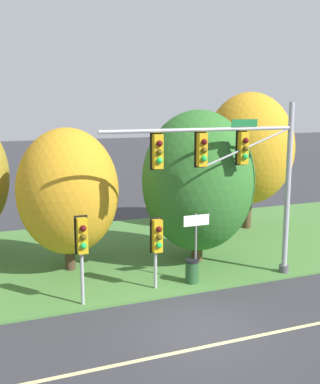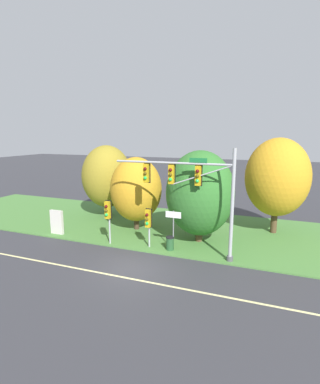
{
  "view_description": "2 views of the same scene",
  "coord_description": "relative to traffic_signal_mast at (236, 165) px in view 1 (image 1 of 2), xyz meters",
  "views": [
    {
      "loc": [
        -6.51,
        -12.79,
        7.05
      ],
      "look_at": [
        0.16,
        3.92,
        3.69
      ],
      "focal_mm": 45.0,
      "sensor_mm": 36.0,
      "label": 1
    },
    {
      "loc": [
        7.64,
        -14.87,
        7.88
      ],
      "look_at": [
        0.3,
        3.97,
        3.93
      ],
      "focal_mm": 28.0,
      "sensor_mm": 36.0,
      "label": 2
    }
  ],
  "objects": [
    {
      "name": "trash_bin",
      "position": [
        -1.61,
        0.35,
        -4.12
      ],
      "size": [
        0.56,
        0.56,
        0.93
      ],
      "color": "#234C28",
      "rests_on": "grass_verge"
    },
    {
      "name": "tree_mid_verge",
      "position": [
        4.89,
        6.82,
        -0.14
      ],
      "size": [
        4.87,
        4.87,
        7.51
      ],
      "color": "#4C3823",
      "rests_on": "grass_verge"
    },
    {
      "name": "tree_left_of_mast",
      "position": [
        -5.72,
        3.65,
        -1.24
      ],
      "size": [
        4.18,
        4.18,
        5.96
      ],
      "color": "#423021",
      "rests_on": "grass_verge"
    },
    {
      "name": "ground_plane",
      "position": [
        -2.88,
        -2.99,
        -4.69
      ],
      "size": [
        160.0,
        160.0,
        0.0
      ],
      "primitive_type": "plane",
      "color": "#333338"
    },
    {
      "name": "tree_behind_signpost",
      "position": [
        -0.21,
        2.76,
        -1.01
      ],
      "size": [
        4.9,
        4.9,
        6.65
      ],
      "color": "#4C3823",
      "rests_on": "grass_verge"
    },
    {
      "name": "pedestrian_signal_near_kerb",
      "position": [
        -3.14,
        0.17,
        -2.62
      ],
      "size": [
        0.46,
        0.55,
        2.77
      ],
      "color": "#9EA0A5",
      "rests_on": "grass_verge"
    },
    {
      "name": "pedestrian_signal_further_along",
      "position": [
        -6.04,
        -0.26,
        -2.26
      ],
      "size": [
        0.46,
        0.55,
        3.2
      ],
      "color": "#9EA0A5",
      "rests_on": "grass_verge"
    },
    {
      "name": "lane_stripe",
      "position": [
        -2.88,
        -4.19,
        -4.68
      ],
      "size": [
        36.0,
        0.16,
        0.01
      ],
      "primitive_type": "cube",
      "color": "beige",
      "rests_on": "ground"
    },
    {
      "name": "traffic_signal_mast",
      "position": [
        0.0,
        0.0,
        0.0
      ],
      "size": [
        7.98,
        0.49,
        6.96
      ],
      "color": "#9EA0A5",
      "rests_on": "grass_verge"
    },
    {
      "name": "route_sign_post",
      "position": [
        -1.42,
        0.44,
        -2.73
      ],
      "size": [
        1.08,
        0.08,
        2.74
      ],
      "color": "slate",
      "rests_on": "grass_verge"
    },
    {
      "name": "grass_verge",
      "position": [
        -2.88,
        5.26,
        -4.64
      ],
      "size": [
        48.0,
        11.5,
        0.1
      ],
      "primitive_type": "cube",
      "color": "#477A38",
      "rests_on": "ground"
    }
  ]
}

